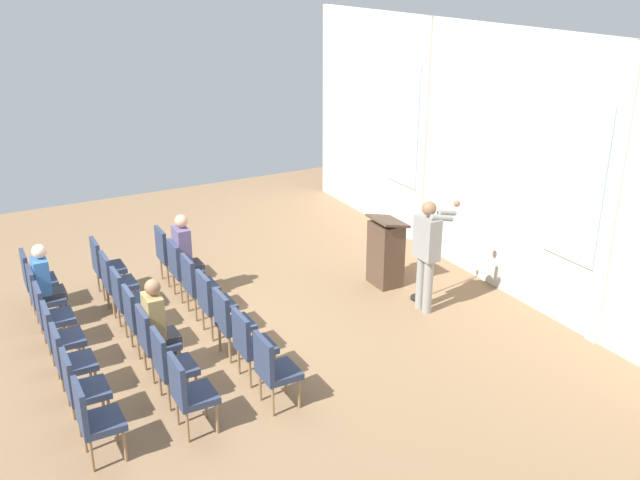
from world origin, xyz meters
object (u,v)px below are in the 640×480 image
at_px(chair_r0_c2, 196,282).
at_px(chair_r0_c4, 230,320).
at_px(chair_r0_c1, 182,266).
at_px(chair_r2_c4, 69,358).
at_px(chair_r0_c6, 273,367).
at_px(chair_r1_c0, 104,264).
at_px(chair_r2_c0, 35,277).
at_px(chair_r0_c5, 250,342).
at_px(chair_r2_c3, 59,334).
at_px(lectern, 386,252).
at_px(chair_r1_c2, 126,297).
at_px(mic_stand, 420,279).
at_px(chair_r2_c2, 50,313).
at_px(audience_r2_c1, 46,281).
at_px(chair_r0_c3, 212,300).
at_px(chair_r1_c3, 139,316).
at_px(chair_r2_c1, 42,294).
at_px(chair_r2_c5, 80,385).
at_px(audience_r0_c1, 186,252).
at_px(chair_r1_c4, 153,338).
at_px(chair_r1_c5, 170,362).
at_px(audience_r1_c4, 158,322).
at_px(chair_r2_c6, 93,417).
at_px(speaker, 427,248).
at_px(chair_r1_c6, 188,390).
at_px(chair_r0_c0, 168,252).
at_px(chair_r1_c1, 115,279).

height_order(chair_r0_c2, chair_r0_c4, same).
relative_size(chair_r0_c1, chair_r2_c4, 1.00).
relative_size(chair_r0_c4, chair_r0_c6, 1.00).
relative_size(chair_r1_c0, chair_r2_c0, 1.00).
bearing_deg(chair_r1_c0, chair_r0_c5, 17.12).
distance_m(chair_r0_c4, chair_r2_c3, 2.16).
relative_size(lectern, chair_r1_c2, 1.23).
height_order(chair_r1_c2, chair_r2_c0, same).
bearing_deg(mic_stand, chair_r2_c2, -102.04).
bearing_deg(chair_r0_c6, chair_r1_c0, -165.60).
bearing_deg(audience_r2_c1, chair_r2_c4, -2.40).
relative_size(chair_r0_c3, chair_r1_c3, 1.00).
height_order(chair_r2_c1, audience_r2_c1, audience_r2_c1).
bearing_deg(chair_r0_c1, chair_r2_c4, -45.76).
bearing_deg(chair_r2_c5, chair_r2_c1, 180.00).
relative_size(audience_r0_c1, chair_r0_c3, 1.46).
relative_size(chair_r0_c2, chair_r1_c3, 1.00).
xyz_separation_m(mic_stand, chair_r1_c3, (-0.46, -4.25, 0.20)).
xyz_separation_m(chair_r1_c4, chair_r1_c5, (0.67, 0.00, 0.00)).
xyz_separation_m(chair_r0_c5, chair_r1_c4, (-0.67, -1.03, 0.00)).
relative_size(chair_r0_c1, chair_r2_c0, 1.00).
distance_m(chair_r1_c5, audience_r2_c1, 2.83).
xyz_separation_m(chair_r1_c2, audience_r2_c1, (-0.67, -0.94, 0.18)).
bearing_deg(chair_r1_c4, chair_r1_c3, 180.00).
relative_size(chair_r0_c5, chair_r1_c4, 1.00).
bearing_deg(chair_r1_c5, audience_r2_c1, -160.52).
bearing_deg(audience_r1_c4, audience_r2_c1, -152.88).
xyz_separation_m(chair_r0_c3, chair_r2_c4, (0.67, -2.05, 0.00)).
height_order(chair_r0_c2, chair_r2_c1, same).
bearing_deg(chair_r2_c5, chair_r2_c6, 0.00).
relative_size(chair_r0_c6, chair_r1_c2, 1.00).
bearing_deg(audience_r1_c4, chair_r1_c5, -6.94).
distance_m(audience_r0_c1, audience_r2_c1, 2.05).
xyz_separation_m(speaker, chair_r1_c6, (1.21, -4.09, -0.47)).
xyz_separation_m(chair_r1_c3, chair_r2_c3, (0.00, -1.03, 0.00)).
bearing_deg(chair_r2_c3, chair_r2_c0, 180.00).
xyz_separation_m(chair_r0_c6, chair_r1_c0, (-4.00, -1.03, 0.00)).
height_order(mic_stand, chair_r1_c2, mic_stand).
bearing_deg(chair_r1_c6, chair_r2_c5, -122.99).
distance_m(chair_r0_c4, chair_r2_c2, 2.45).
bearing_deg(audience_r2_c1, chair_r0_c0, 108.69).
height_order(chair_r0_c0, chair_r1_c3, same).
xyz_separation_m(chair_r1_c3, chair_r1_c6, (2.00, 0.00, 0.00)).
xyz_separation_m(mic_stand, audience_r0_c1, (-1.79, -3.15, 0.42)).
relative_size(chair_r1_c2, chair_r1_c6, 1.00).
height_order(chair_r1_c0, chair_r1_c1, same).
bearing_deg(chair_r1_c6, chair_r0_c0, 165.60).
height_order(chair_r1_c2, chair_r2_c3, same).
height_order(chair_r0_c5, chair_r2_c3, same).
distance_m(chair_r1_c5, chair_r2_c2, 2.25).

